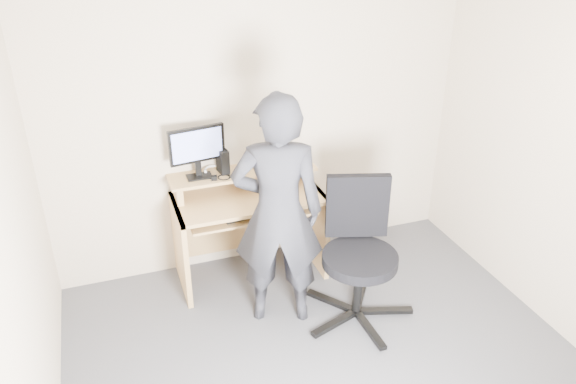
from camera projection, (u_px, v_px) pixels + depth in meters
back_wall at (260, 123)px, 4.59m from camera, size 3.50×0.02×2.50m
desk at (247, 214)px, 4.67m from camera, size 1.20×0.60×0.91m
monitor at (197, 148)px, 4.34m from camera, size 0.45×0.13×0.42m
external_drive at (223, 161)px, 4.50m from camera, size 0.09×0.14×0.20m
travel_mug at (266, 158)px, 4.59m from camera, size 0.08×0.08×0.17m
smartphone at (283, 166)px, 4.63m from camera, size 0.08×0.14×0.01m
charger at (214, 178)px, 4.41m from camera, size 0.05×0.05×0.03m
headphones at (214, 171)px, 4.54m from camera, size 0.18×0.18×0.06m
keyboard at (250, 211)px, 4.47m from camera, size 0.48×0.25×0.03m
mouse at (284, 194)px, 4.50m from camera, size 0.11×0.08×0.04m
office_chair at (359, 247)px, 4.16m from camera, size 0.85×0.81×1.06m
person at (278, 213)px, 3.97m from camera, size 0.75×0.60×1.79m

